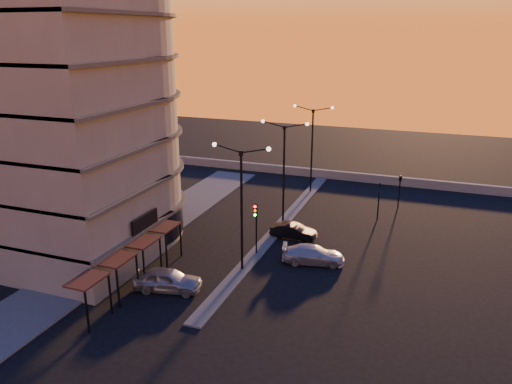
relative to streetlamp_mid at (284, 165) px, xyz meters
The scene contains 14 objects.
ground 11.46m from the streetlamp_mid, 90.00° to the right, with size 120.00×120.00×0.00m, color black.
sidewalk_west 13.30m from the streetlamp_mid, 150.26° to the right, with size 5.00×40.00×0.12m, color #484845.
median 5.53m from the streetlamp_mid, 90.00° to the left, with size 1.20×36.00×0.12m, color #484845.
parapet 16.91m from the streetlamp_mid, 82.87° to the left, with size 44.00×0.50×1.00m, color slate.
building 18.31m from the streetlamp_mid, 144.54° to the right, with size 14.35×17.08×25.00m.
streetlamp_near 10.00m from the streetlamp_mid, 90.00° to the right, with size 4.32×0.32×9.51m.
streetlamp_mid is the anchor object (origin of this frame).
streetlamp_far 10.00m from the streetlamp_mid, 90.00° to the left, with size 4.32×0.32×9.51m.
traffic_light_main 7.62m from the streetlamp_mid, 90.00° to the right, with size 0.28×0.44×4.25m.
signal_east_a 9.67m from the streetlamp_mid, 26.57° to the left, with size 0.13×0.16×3.60m.
signal_east_b 12.67m from the streetlamp_mid, 40.10° to the left, with size 0.42×1.99×3.60m.
car_hatchback 15.73m from the streetlamp_mid, 103.96° to the right, with size 1.87×4.64×1.58m, color #9A9CA1.
car_sedan 6.03m from the streetlamp_mid, 57.56° to the right, with size 1.37×3.92×1.29m, color black.
car_wagon 9.68m from the streetlamp_mid, 56.38° to the right, with size 1.92×4.73×1.37m, color #B2B3BA.
Camera 1 is at (12.63, -30.87, 16.92)m, focal length 35.00 mm.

